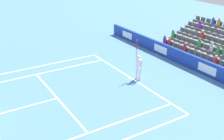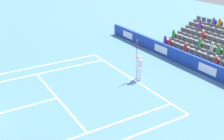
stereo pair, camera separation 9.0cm
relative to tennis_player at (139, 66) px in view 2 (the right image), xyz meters
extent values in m
cube|color=white|center=(0.43, 0.28, -0.99)|extent=(10.97, 0.10, 0.01)
cube|color=white|center=(0.43, 5.77, -0.99)|extent=(8.23, 0.10, 0.01)
cube|color=white|center=(0.43, 8.97, -0.99)|extent=(0.10, 6.40, 0.01)
cube|color=white|center=(4.55, 6.23, -0.99)|extent=(0.10, 11.89, 0.01)
cube|color=white|center=(-3.68, 6.23, -0.99)|extent=(0.10, 11.89, 0.01)
cube|color=white|center=(5.92, 6.23, -0.99)|extent=(0.10, 11.89, 0.01)
cube|color=white|center=(0.43, 0.38, -0.99)|extent=(0.10, 0.20, 0.01)
cube|color=#193899|center=(0.43, -4.59, -0.45)|extent=(19.99, 0.20, 1.08)
cube|color=white|center=(-2.07, -4.48, -0.45)|extent=(1.60, 0.01, 0.60)
cube|color=white|center=(2.93, -4.48, -0.45)|extent=(1.60, 0.01, 0.60)
cube|color=white|center=(7.93, -4.48, -0.45)|extent=(1.60, 0.01, 0.60)
cylinder|color=white|center=(-0.12, -0.04, -0.54)|extent=(0.16, 0.16, 0.90)
cylinder|color=white|center=(0.11, 0.04, -0.54)|extent=(0.16, 0.16, 0.90)
cube|color=white|center=(-0.12, -0.04, -0.95)|extent=(0.20, 0.29, 0.08)
cube|color=white|center=(0.11, 0.04, -0.95)|extent=(0.20, 0.29, 0.08)
cube|color=white|center=(-0.01, 0.00, 0.21)|extent=(0.33, 0.41, 0.60)
sphere|color=beige|center=(-0.01, 0.00, 0.67)|extent=(0.24, 0.24, 0.24)
cylinder|color=beige|center=(0.20, 0.07, 0.82)|extent=(0.09, 0.09, 0.62)
cylinder|color=beige|center=(-0.23, -0.03, 0.23)|extent=(0.09, 0.09, 0.56)
cylinder|color=black|center=(0.20, 0.07, 1.27)|extent=(0.04, 0.04, 0.28)
torus|color=red|center=(0.20, 0.07, 1.55)|extent=(0.13, 0.30, 0.31)
sphere|color=#D1E533|center=(0.20, 0.07, 1.83)|extent=(0.07, 0.07, 0.07)
cube|color=gray|center=(0.43, -5.66, -0.78)|extent=(7.44, 0.95, 0.42)
cube|color=#545960|center=(-2.36, -5.66, -0.47)|extent=(0.48, 0.44, 0.20)
cube|color=#545960|center=(-2.36, -5.86, -0.22)|extent=(0.48, 0.04, 0.30)
cube|color=#545960|center=(-1.74, -5.66, -0.47)|extent=(0.48, 0.44, 0.20)
cube|color=#545960|center=(-1.74, -5.86, -0.22)|extent=(0.48, 0.04, 0.30)
cube|color=#545960|center=(-1.12, -5.66, -0.47)|extent=(0.48, 0.44, 0.20)
cube|color=#545960|center=(-1.12, -5.86, -0.22)|extent=(0.48, 0.04, 0.30)
cube|color=#545960|center=(-0.50, -5.66, -0.47)|extent=(0.48, 0.44, 0.20)
cube|color=#545960|center=(-0.50, -5.86, -0.22)|extent=(0.48, 0.04, 0.30)
cube|color=#545960|center=(0.12, -5.66, -0.47)|extent=(0.48, 0.44, 0.20)
cube|color=#545960|center=(0.12, -5.86, -0.22)|extent=(0.48, 0.04, 0.30)
cube|color=#545960|center=(0.74, -5.66, -0.47)|extent=(0.48, 0.44, 0.20)
cube|color=#545960|center=(0.74, -5.86, -0.22)|extent=(0.48, 0.04, 0.30)
cube|color=#545960|center=(1.36, -5.66, -0.47)|extent=(0.48, 0.44, 0.20)
cube|color=#545960|center=(1.36, -5.86, -0.22)|extent=(0.48, 0.04, 0.30)
cube|color=#545960|center=(1.98, -5.66, -0.47)|extent=(0.48, 0.44, 0.20)
cube|color=#545960|center=(1.98, -5.86, -0.22)|extent=(0.48, 0.04, 0.30)
cube|color=#545960|center=(2.60, -5.66, -0.47)|extent=(0.48, 0.44, 0.20)
cube|color=#545960|center=(2.60, -5.86, -0.22)|extent=(0.48, 0.04, 0.30)
cube|color=#545960|center=(3.22, -5.66, -0.47)|extent=(0.48, 0.44, 0.20)
cube|color=#545960|center=(3.22, -5.86, -0.22)|extent=(0.48, 0.04, 0.30)
cube|color=#545960|center=(3.84, -5.66, -0.47)|extent=(0.48, 0.44, 0.20)
cube|color=#545960|center=(3.84, -5.86, -0.22)|extent=(0.48, 0.04, 0.30)
cube|color=gray|center=(0.43, -6.61, -0.57)|extent=(7.44, 0.95, 0.84)
cube|color=#545960|center=(-1.74, -6.61, -0.05)|extent=(0.48, 0.44, 0.20)
cube|color=#545960|center=(-1.12, -6.61, -0.05)|extent=(0.48, 0.44, 0.20)
cube|color=#545960|center=(-1.12, -6.81, 0.20)|extent=(0.48, 0.04, 0.30)
cube|color=#545960|center=(-0.50, -6.61, -0.05)|extent=(0.48, 0.44, 0.20)
cube|color=#545960|center=(-0.50, -6.81, 0.20)|extent=(0.48, 0.04, 0.30)
cube|color=#545960|center=(0.12, -6.61, -0.05)|extent=(0.48, 0.44, 0.20)
cube|color=#545960|center=(0.12, -6.81, 0.20)|extent=(0.48, 0.04, 0.30)
cube|color=#545960|center=(0.74, -6.61, -0.05)|extent=(0.48, 0.44, 0.20)
cube|color=#545960|center=(0.74, -6.81, 0.20)|extent=(0.48, 0.04, 0.30)
cube|color=#545960|center=(1.36, -6.61, -0.05)|extent=(0.48, 0.44, 0.20)
cube|color=#545960|center=(1.36, -6.81, 0.20)|extent=(0.48, 0.04, 0.30)
cube|color=#545960|center=(1.98, -6.61, -0.05)|extent=(0.48, 0.44, 0.20)
cube|color=#545960|center=(1.98, -6.81, 0.20)|extent=(0.48, 0.04, 0.30)
cube|color=#545960|center=(2.60, -6.61, -0.05)|extent=(0.48, 0.44, 0.20)
cube|color=#545960|center=(2.60, -6.81, 0.20)|extent=(0.48, 0.04, 0.30)
cube|color=#545960|center=(3.22, -6.61, -0.05)|extent=(0.48, 0.44, 0.20)
cube|color=#545960|center=(3.22, -6.81, 0.20)|extent=(0.48, 0.04, 0.30)
cube|color=#545960|center=(3.84, -6.61, -0.05)|extent=(0.48, 0.44, 0.20)
cube|color=#545960|center=(3.84, -6.81, 0.20)|extent=(0.48, 0.04, 0.30)
cube|color=gray|center=(0.43, -7.56, -0.36)|extent=(7.44, 0.95, 1.26)
cube|color=#545960|center=(-0.50, -7.56, 0.37)|extent=(0.48, 0.44, 0.20)
cube|color=#545960|center=(-0.50, -7.76, 0.62)|extent=(0.48, 0.04, 0.30)
cube|color=#545960|center=(0.12, -7.56, 0.37)|extent=(0.48, 0.44, 0.20)
cube|color=#545960|center=(0.12, -7.76, 0.62)|extent=(0.48, 0.04, 0.30)
cube|color=#545960|center=(0.74, -7.56, 0.37)|extent=(0.48, 0.44, 0.20)
cube|color=#545960|center=(0.74, -7.76, 0.62)|extent=(0.48, 0.04, 0.30)
cube|color=#545960|center=(1.36, -7.56, 0.37)|extent=(0.48, 0.44, 0.20)
cube|color=#545960|center=(1.36, -7.76, 0.62)|extent=(0.48, 0.04, 0.30)
cube|color=#545960|center=(1.98, -7.56, 0.37)|extent=(0.48, 0.44, 0.20)
cube|color=#545960|center=(1.98, -7.76, 0.62)|extent=(0.48, 0.04, 0.30)
cube|color=#545960|center=(2.60, -7.56, 0.37)|extent=(0.48, 0.44, 0.20)
cube|color=#545960|center=(2.60, -7.76, 0.62)|extent=(0.48, 0.04, 0.30)
cube|color=#545960|center=(3.22, -7.56, 0.37)|extent=(0.48, 0.44, 0.20)
cube|color=#545960|center=(3.22, -7.76, 0.62)|extent=(0.48, 0.04, 0.30)
cube|color=#545960|center=(3.84, -7.56, 0.37)|extent=(0.48, 0.44, 0.20)
cube|color=#545960|center=(3.84, -7.76, 0.62)|extent=(0.48, 0.04, 0.30)
cube|color=gray|center=(0.43, -8.51, -0.15)|extent=(7.44, 0.95, 1.68)
cube|color=#545960|center=(0.12, -8.51, 0.79)|extent=(0.48, 0.44, 0.20)
cube|color=#545960|center=(0.12, -8.71, 1.04)|extent=(0.48, 0.04, 0.30)
cube|color=#545960|center=(0.74, -8.51, 0.79)|extent=(0.48, 0.44, 0.20)
cube|color=#545960|center=(0.74, -8.71, 1.04)|extent=(0.48, 0.04, 0.30)
cube|color=#545960|center=(1.36, -8.51, 0.79)|extent=(0.48, 0.44, 0.20)
cube|color=#545960|center=(1.36, -8.71, 1.04)|extent=(0.48, 0.04, 0.30)
cube|color=#545960|center=(1.98, -8.51, 0.79)|extent=(0.48, 0.44, 0.20)
cube|color=#545960|center=(1.98, -8.71, 1.04)|extent=(0.48, 0.04, 0.30)
cube|color=#545960|center=(2.60, -8.51, 0.79)|extent=(0.48, 0.44, 0.20)
cube|color=#545960|center=(2.60, -8.71, 1.04)|extent=(0.48, 0.04, 0.30)
cube|color=#545960|center=(3.22, -8.51, 0.79)|extent=(0.48, 0.44, 0.20)
cube|color=#545960|center=(3.22, -8.71, 1.04)|extent=(0.48, 0.04, 0.30)
cube|color=#545960|center=(3.84, -8.51, 0.79)|extent=(0.48, 0.44, 0.20)
cube|color=#545960|center=(3.84, -8.71, 1.04)|extent=(0.48, 0.04, 0.30)
cube|color=#545960|center=(1.36, -9.46, 1.21)|extent=(0.48, 0.44, 0.20)
cube|color=#545960|center=(1.36, -9.66, 1.46)|extent=(0.48, 0.04, 0.30)
cube|color=#545960|center=(1.98, -9.46, 1.21)|extent=(0.48, 0.44, 0.20)
cube|color=#545960|center=(1.98, -9.66, 1.46)|extent=(0.48, 0.04, 0.30)
cube|color=#545960|center=(2.60, -9.46, 1.21)|extent=(0.48, 0.44, 0.20)
cube|color=#545960|center=(2.60, -9.66, 1.46)|extent=(0.48, 0.04, 0.30)
cube|color=#545960|center=(3.22, -9.46, 1.21)|extent=(0.48, 0.44, 0.20)
cube|color=#545960|center=(3.22, -9.66, 1.46)|extent=(0.48, 0.04, 0.30)
cube|color=#545960|center=(3.84, -9.46, 1.21)|extent=(0.48, 0.44, 0.20)
cube|color=#545960|center=(3.84, -9.66, 1.46)|extent=(0.48, 0.04, 0.30)
cylinder|color=orange|center=(1.36, -9.51, 1.55)|extent=(0.28, 0.28, 0.48)
sphere|color=beige|center=(1.36, -9.51, 1.88)|extent=(0.20, 0.20, 0.20)
cylinder|color=purple|center=(3.84, -5.71, -0.11)|extent=(0.28, 0.28, 0.52)
sphere|color=brown|center=(3.84, -5.71, 0.24)|extent=(0.20, 0.20, 0.20)
cylinder|color=green|center=(3.84, -6.66, 0.32)|extent=(0.28, 0.28, 0.54)
sphere|color=#D3A884|center=(3.84, -6.66, 0.68)|extent=(0.20, 0.20, 0.20)
cylinder|color=green|center=(0.74, -6.66, 0.31)|extent=(0.28, 0.28, 0.52)
sphere|color=#9E7251|center=(0.74, -6.66, 0.67)|extent=(0.20, 0.20, 0.20)
cylinder|color=purple|center=(2.60, -8.56, 1.16)|extent=(0.28, 0.28, 0.55)
sphere|color=brown|center=(2.60, -8.56, 1.54)|extent=(0.20, 0.20, 0.20)
cylinder|color=red|center=(-1.74, -5.71, -0.15)|extent=(0.28, 0.28, 0.44)
sphere|color=beige|center=(-1.74, -5.71, 0.17)|extent=(0.20, 0.20, 0.20)
cylinder|color=blue|center=(1.98, -9.51, 1.52)|extent=(0.28, 0.28, 0.42)
sphere|color=#D3A884|center=(1.98, -9.51, 1.83)|extent=(0.20, 0.20, 0.20)
cylinder|color=red|center=(3.22, -5.71, -0.15)|extent=(0.28, 0.28, 0.44)
sphere|color=#9E7251|center=(3.22, -5.71, 0.17)|extent=(0.20, 0.20, 0.20)
cylinder|color=red|center=(1.36, -5.71, -0.12)|extent=(0.28, 0.28, 0.50)
sphere|color=brown|center=(1.36, -5.71, 0.23)|extent=(0.20, 0.20, 0.20)
cylinder|color=red|center=(1.36, -7.61, 0.71)|extent=(0.28, 0.28, 0.48)
sphere|color=beige|center=(1.36, -7.61, 1.04)|extent=(0.20, 0.20, 0.20)
cylinder|color=green|center=(-1.12, -6.66, 0.32)|extent=(0.28, 0.28, 0.55)
sphere|color=#9E7251|center=(-1.12, -6.66, 0.69)|extent=(0.20, 0.20, 0.20)
cylinder|color=white|center=(-0.50, -6.66, 0.28)|extent=(0.28, 0.28, 0.47)
sphere|color=#D3A884|center=(-0.50, -6.66, 0.62)|extent=(0.20, 0.20, 0.20)
camera|label=1|loc=(-13.99, 10.69, 7.35)|focal=44.75mm
camera|label=2|loc=(-14.03, 10.61, 7.35)|focal=44.75mm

